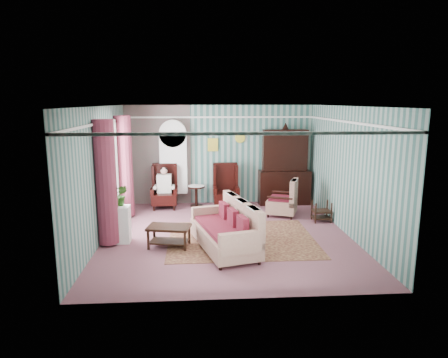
{
  "coord_description": "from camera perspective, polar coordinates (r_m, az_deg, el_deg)",
  "views": [
    {
      "loc": [
        -0.65,
        -8.68,
        3.01
      ],
      "look_at": [
        -0.03,
        0.6,
        1.19
      ],
      "focal_mm": 32.0,
      "sensor_mm": 36.0,
      "label": 1
    }
  ],
  "objects": [
    {
      "name": "room_shell",
      "position": [
        8.91,
        -3.61,
        4.59
      ],
      "size": [
        5.53,
        6.02,
        2.91
      ],
      "color": "#3B6B62",
      "rests_on": "ground"
    },
    {
      "name": "bookcase",
      "position": [
        11.69,
        -7.21,
        1.69
      ],
      "size": [
        0.8,
        0.28,
        2.24
      ],
      "primitive_type": "cube",
      "color": "white",
      "rests_on": "floor"
    },
    {
      "name": "sofa",
      "position": [
        8.16,
        0.04,
        -6.79
      ],
      "size": [
        1.39,
        2.22,
        1.01
      ],
      "primitive_type": "cube",
      "rotation": [
        0.0,
        0.0,
        1.83
      ],
      "color": "beige",
      "rests_on": "floor"
    },
    {
      "name": "floor",
      "position": [
        9.21,
        0.44,
        -8.0
      ],
      "size": [
        6.0,
        6.0,
        0.0
      ],
      "primitive_type": "plane",
      "color": "#804A55",
      "rests_on": "ground"
    },
    {
      "name": "potted_plant_a",
      "position": [
        8.72,
        -15.51,
        -2.42
      ],
      "size": [
        0.45,
        0.4,
        0.47
      ],
      "primitive_type": "imported",
      "rotation": [
        0.0,
        0.0,
        0.09
      ],
      "color": "#1A4B17",
      "rests_on": "plant_stand"
    },
    {
      "name": "potted_plant_c",
      "position": [
        8.82,
        -15.78,
        -2.42
      ],
      "size": [
        0.31,
        0.31,
        0.43
      ],
      "primitive_type": "imported",
      "rotation": [
        0.0,
        0.0,
        0.34
      ],
      "color": "#245119",
      "rests_on": "plant_stand"
    },
    {
      "name": "wingback_right",
      "position": [
        11.41,
        0.28,
        -0.99
      ],
      "size": [
        0.76,
        0.8,
        1.25
      ],
      "primitive_type": "cube",
      "color": "black",
      "rests_on": "floor"
    },
    {
      "name": "nest_table",
      "position": [
        10.44,
        13.75,
        -4.46
      ],
      "size": [
        0.45,
        0.38,
        0.54
      ],
      "primitive_type": "cube",
      "color": "black",
      "rests_on": "floor"
    },
    {
      "name": "coffee_table",
      "position": [
        8.51,
        -7.84,
        -8.13
      ],
      "size": [
        0.96,
        0.69,
        0.45
      ],
      "primitive_type": "cube",
      "rotation": [
        0.0,
        0.0,
        -0.19
      ],
      "color": "black",
      "rests_on": "floor"
    },
    {
      "name": "potted_plant_b",
      "position": [
        8.83,
        -14.43,
        -2.28
      ],
      "size": [
        0.26,
        0.21,
        0.45
      ],
      "primitive_type": "imported",
      "rotation": [
        0.0,
        0.0,
        -0.05
      ],
      "color": "#234C17",
      "rests_on": "plant_stand"
    },
    {
      "name": "plant_stand",
      "position": [
        8.95,
        -15.03,
        -6.27
      ],
      "size": [
        0.55,
        0.35,
        0.8
      ],
      "primitive_type": "cube",
      "color": "silver",
      "rests_on": "floor"
    },
    {
      "name": "dresser_hutch",
      "position": [
        11.82,
        8.68,
        2.05
      ],
      "size": [
        1.5,
        0.56,
        2.36
      ],
      "primitive_type": "cube",
      "color": "black",
      "rests_on": "floor"
    },
    {
      "name": "wingback_left",
      "position": [
        11.42,
        -8.52,
        -1.1
      ],
      "size": [
        0.76,
        0.8,
        1.25
      ],
      "primitive_type": "cube",
      "color": "black",
      "rests_on": "floor"
    },
    {
      "name": "round_side_table",
      "position": [
        11.6,
        -3.97,
        -2.46
      ],
      "size": [
        0.5,
        0.5,
        0.6
      ],
      "primitive_type": "cylinder",
      "color": "black",
      "rests_on": "floor"
    },
    {
      "name": "floral_armchair",
      "position": [
        10.73,
        8.28,
        -2.86
      ],
      "size": [
        1.03,
        1.05,
        0.89
      ],
      "primitive_type": "cube",
      "rotation": [
        0.0,
        0.0,
        1.19
      ],
      "color": "beige",
      "rests_on": "floor"
    },
    {
      "name": "seated_woman",
      "position": [
        11.43,
        -8.51,
        -1.27
      ],
      "size": [
        0.44,
        0.4,
        1.18
      ],
      "primitive_type": null,
      "color": "white",
      "rests_on": "floor"
    },
    {
      "name": "rug",
      "position": [
        8.95,
        2.52,
        -8.54
      ],
      "size": [
        3.2,
        2.6,
        0.01
      ],
      "primitive_type": "cube",
      "color": "#471F17",
      "rests_on": "floor"
    }
  ]
}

